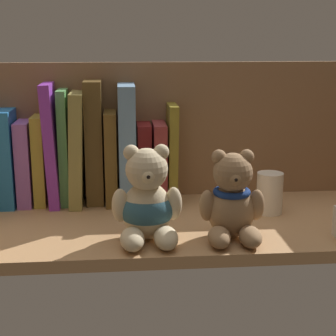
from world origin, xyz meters
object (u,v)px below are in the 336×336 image
(book_13, at_px, (171,152))
(teddy_bear_smaller, at_px, (232,202))
(book_12, at_px, (159,161))
(teddy_bear_larger, at_px, (147,203))
(book_6, at_px, (65,146))
(book_10, at_px, (127,143))
(book_8, at_px, (94,142))
(book_9, at_px, (111,156))
(book_5, at_px, (53,143))
(book_3, at_px, (26,162))
(book_7, at_px, (78,147))
(book_4, at_px, (41,159))
(pillar_candle, at_px, (270,193))
(book_11, at_px, (144,162))
(book_2, at_px, (8,157))

(book_13, xyz_separation_m, teddy_bear_smaller, (0.08, -0.23, -0.03))
(book_12, bearing_deg, teddy_bear_larger, -98.85)
(book_6, relative_size, book_10, 0.96)
(book_8, height_order, book_9, book_8)
(book_6, relative_size, book_13, 1.15)
(book_5, relative_size, book_6, 1.06)
(book_5, xyz_separation_m, book_12, (0.20, 0.00, -0.04))
(book_3, xyz_separation_m, book_6, (0.07, 0.00, 0.03))
(book_7, bearing_deg, book_6, 180.00)
(teddy_bear_larger, bearing_deg, book_5, 127.55)
(book_8, height_order, book_10, book_8)
(book_3, xyz_separation_m, book_5, (0.05, 0.00, 0.04))
(book_4, relative_size, book_12, 1.10)
(book_12, height_order, teddy_bear_larger, book_12)
(book_3, height_order, book_12, book_3)
(pillar_candle, bearing_deg, book_9, 159.83)
(book_10, bearing_deg, teddy_bear_smaller, -54.44)
(book_6, bearing_deg, book_11, 0.00)
(book_13, bearing_deg, book_6, 180.00)
(book_8, bearing_deg, book_11, 0.00)
(book_6, height_order, book_8, book_8)
(book_4, bearing_deg, book_13, 0.00)
(book_9, distance_m, book_12, 0.09)
(book_13, height_order, teddy_bear_smaller, book_13)
(book_3, distance_m, book_10, 0.20)
(book_4, bearing_deg, teddy_bear_larger, -48.64)
(book_2, xyz_separation_m, book_11, (0.26, 0.00, -0.01))
(book_6, bearing_deg, book_10, 0.00)
(book_7, relative_size, book_11, 1.41)
(book_2, bearing_deg, book_11, 0.00)
(book_12, bearing_deg, book_13, 0.00)
(book_8, relative_size, book_13, 1.24)
(book_7, height_order, book_11, book_7)
(book_5, height_order, book_11, book_5)
(book_6, relative_size, pillar_candle, 2.91)
(book_5, xyz_separation_m, book_7, (0.05, 0.00, -0.01))
(book_9, bearing_deg, book_3, 180.00)
(book_2, xyz_separation_m, book_9, (0.19, 0.00, -0.00))
(book_5, xyz_separation_m, book_11, (0.17, 0.00, -0.04))
(book_2, distance_m, pillar_candle, 0.50)
(book_9, distance_m, teddy_bear_smaller, 0.30)
(book_11, xyz_separation_m, teddy_bear_smaller, (0.13, -0.23, -0.01))
(book_10, relative_size, book_11, 1.50)
(teddy_bear_larger, bearing_deg, book_3, 135.21)
(book_9, relative_size, book_11, 1.16)
(book_11, xyz_separation_m, book_12, (0.03, 0.00, 0.00))
(book_12, bearing_deg, book_2, 180.00)
(book_4, relative_size, book_7, 0.79)
(book_6, relative_size, book_8, 0.93)
(book_4, relative_size, book_8, 0.73)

